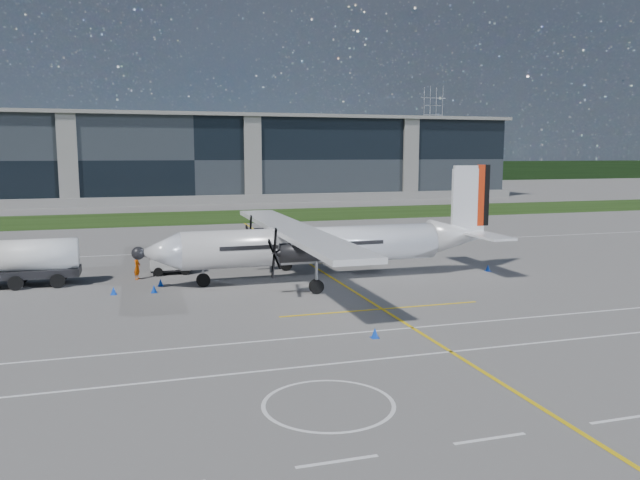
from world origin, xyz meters
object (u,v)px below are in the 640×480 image
object	(u,v)px
fuel_tanker_truck	(6,264)
safety_cone_portwing	(375,333)
safety_cone_nose_port	(154,289)
safety_cone_tail	(488,268)
safety_cone_nose_stbd	(161,282)
turboprop_aircraft	(326,223)
ground_crew_person	(137,265)
pylon_east	(432,133)
safety_cone_stbdwing	(255,248)
baggage_tug	(171,261)
safety_cone_fwd	(113,291)

from	to	relation	value
fuel_tanker_truck	safety_cone_portwing	xyz separation A→B (m)	(19.04, -17.60, -1.32)
safety_cone_nose_port	safety_cone_tail	xyz separation A→B (m)	(24.24, 0.25, 0.00)
safety_cone_nose_port	safety_cone_nose_stbd	distance (m)	1.99
fuel_tanker_truck	safety_cone_portwing	bearing A→B (deg)	-42.75
turboprop_aircraft	safety_cone_tail	distance (m)	13.11
ground_crew_person	safety_cone_nose_port	distance (m)	4.83
ground_crew_person	pylon_east	bearing A→B (deg)	-10.15
turboprop_aircraft	fuel_tanker_truck	xyz separation A→B (m)	(-20.92, 3.66, -2.40)
turboprop_aircraft	ground_crew_person	xyz separation A→B (m)	(-12.64, 3.86, -2.97)
safety_cone_portwing	safety_cone_stbdwing	distance (m)	27.79
turboprop_aircraft	baggage_tug	distance (m)	11.98
baggage_tug	safety_cone_stbdwing	bearing A→B (deg)	46.85
safety_cone_tail	safety_cone_nose_port	bearing A→B (deg)	-179.40
safety_cone_tail	safety_cone_nose_stbd	world-z (taller)	same
baggage_tug	safety_cone_portwing	world-z (taller)	baggage_tug
safety_cone_nose_port	safety_cone_portwing	distance (m)	16.37
pylon_east	safety_cone_nose_port	bearing A→B (deg)	-122.51
safety_cone_portwing	safety_cone_fwd	size ratio (longest dim) A/B	1.00
fuel_tanker_truck	safety_cone_portwing	world-z (taller)	fuel_tanker_truck
safety_cone_tail	turboprop_aircraft	bearing A→B (deg)	177.44
ground_crew_person	safety_cone_stbdwing	size ratio (longest dim) A/B	3.97
ground_crew_person	safety_cone_nose_stbd	size ratio (longest dim) A/B	3.97
fuel_tanker_truck	safety_cone_nose_port	xyz separation A→B (m)	(9.24, -4.48, -1.32)
fuel_tanker_truck	safety_cone_portwing	size ratio (longest dim) A/B	16.70
fuel_tanker_truck	baggage_tug	xyz separation A→B (m)	(10.67, 1.75, -0.62)
pylon_east	fuel_tanker_truck	distance (m)	177.40
pylon_east	fuel_tanker_truck	size ratio (longest dim) A/B	3.59
turboprop_aircraft	pylon_east	bearing A→B (deg)	60.69
safety_cone_nose_port	safety_cone_fwd	world-z (taller)	same
baggage_tug	safety_cone_nose_port	size ratio (longest dim) A/B	6.30
turboprop_aircraft	safety_cone_nose_port	distance (m)	12.28
safety_cone_fwd	safety_cone_portwing	bearing A→B (deg)	-47.32
safety_cone_tail	safety_cone_stbdwing	world-z (taller)	same
turboprop_aircraft	baggage_tug	world-z (taller)	turboprop_aircraft
baggage_tug	safety_cone_nose_port	xyz separation A→B (m)	(-1.43, -6.23, -0.69)
turboprop_aircraft	safety_cone_stbdwing	world-z (taller)	turboprop_aircraft
ground_crew_person	safety_cone_nose_port	size ratio (longest dim) A/B	3.97
safety_cone_portwing	safety_cone_tail	bearing A→B (deg)	42.80
fuel_tanker_truck	safety_cone_tail	xyz separation A→B (m)	(33.48, -4.23, -1.32)
pylon_east	safety_cone_fwd	size ratio (longest dim) A/B	60.00
ground_crew_person	safety_cone_fwd	size ratio (longest dim) A/B	3.97
pylon_east	safety_cone_stbdwing	world-z (taller)	pylon_east
safety_cone_stbdwing	safety_cone_nose_stbd	xyz separation A→B (m)	(-8.85, -12.74, 0.00)
safety_cone_nose_port	safety_cone_stbdwing	world-z (taller)	same
turboprop_aircraft	safety_cone_fwd	xyz separation A→B (m)	(-14.13, -0.66, -3.71)
safety_cone_nose_stbd	safety_cone_fwd	xyz separation A→B (m)	(-2.93, -1.77, 0.00)
safety_cone_fwd	safety_cone_nose_port	bearing A→B (deg)	-3.74
ground_crew_person	safety_cone_tail	distance (m)	25.59
turboprop_aircraft	safety_cone_tail	bearing A→B (deg)	-2.56
baggage_tug	safety_cone_fwd	size ratio (longest dim) A/B	6.30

